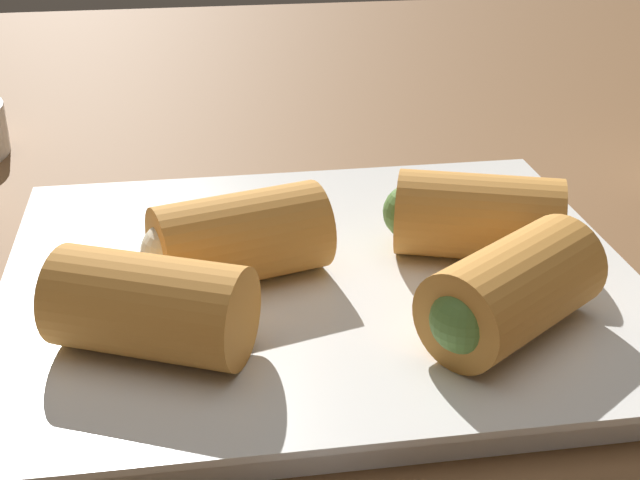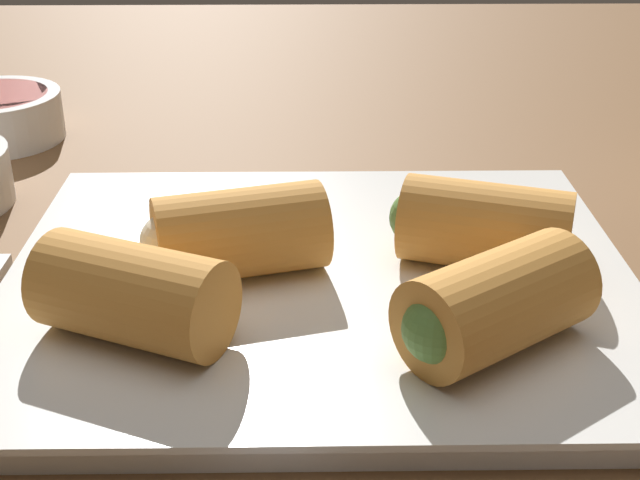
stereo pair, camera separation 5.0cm
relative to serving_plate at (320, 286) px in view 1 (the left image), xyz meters
The scene contains 6 objects.
table_surface 2.98cm from the serving_plate, 131.16° to the right, with size 180.00×140.00×2.00cm.
serving_plate is the anchor object (origin of this frame).
roll_front_left 4.83cm from the serving_plate, behind, with size 8.53×5.91×4.03cm.
roll_front_right 9.64cm from the serving_plate, 46.24° to the right, with size 8.48×7.68×4.03cm.
roll_back_left 9.84cm from the serving_plate, 145.53° to the right, with size 8.53×6.78×4.03cm.
roll_back_right 7.69cm from the serving_plate, ahead, with size 8.53×6.24×4.03cm.
Camera 1 is at (-3.95, -33.77, 22.76)cm, focal length 50.00 mm.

